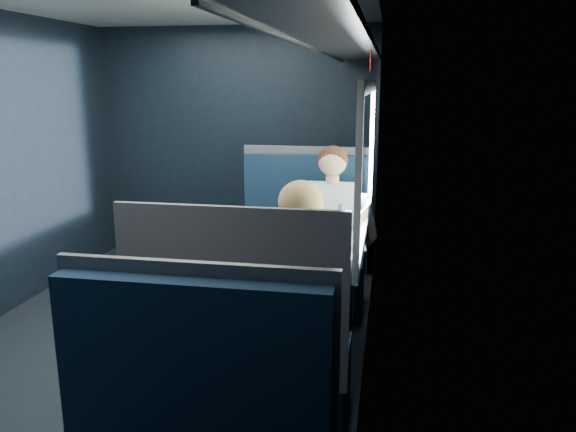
% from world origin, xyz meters
% --- Properties ---
extents(ground, '(2.80, 4.20, 0.01)m').
position_xyz_m(ground, '(0.00, 0.00, -0.01)').
color(ground, black).
extents(room_shell, '(3.00, 4.40, 2.40)m').
position_xyz_m(room_shell, '(0.02, 0.00, 1.48)').
color(room_shell, black).
rests_on(room_shell, ground).
extents(table, '(0.62, 1.00, 0.74)m').
position_xyz_m(table, '(1.03, 0.00, 0.66)').
color(table, '#54565E').
rests_on(table, ground).
extents(seat_bay_near, '(1.04, 0.62, 1.26)m').
position_xyz_m(seat_bay_near, '(0.84, 0.87, 0.42)').
color(seat_bay_near, '#0B1D33').
rests_on(seat_bay_near, ground).
extents(seat_bay_far, '(1.04, 0.62, 1.26)m').
position_xyz_m(seat_bay_far, '(0.85, -0.87, 0.41)').
color(seat_bay_far, '#0B1D33').
rests_on(seat_bay_far, ground).
extents(seat_row_front, '(1.04, 0.51, 1.16)m').
position_xyz_m(seat_row_front, '(0.85, 1.80, 0.41)').
color(seat_row_front, '#0B1D33').
rests_on(seat_row_front, ground).
extents(man, '(0.53, 0.56, 1.32)m').
position_xyz_m(man, '(1.10, 0.70, 0.72)').
color(man, black).
rests_on(man, ground).
extents(woman, '(0.53, 0.56, 1.32)m').
position_xyz_m(woman, '(1.10, -0.71, 0.73)').
color(woman, black).
rests_on(woman, ground).
extents(papers, '(0.69, 0.82, 0.01)m').
position_xyz_m(papers, '(1.00, -0.02, 0.74)').
color(papers, white).
rests_on(papers, table).
extents(laptop, '(0.31, 0.38, 0.25)m').
position_xyz_m(laptop, '(1.33, 0.12, 0.81)').
color(laptop, silver).
rests_on(laptop, table).
extents(bottle_small, '(0.07, 0.07, 0.23)m').
position_xyz_m(bottle_small, '(1.21, 0.30, 0.84)').
color(bottle_small, silver).
rests_on(bottle_small, table).
extents(cup, '(0.08, 0.08, 0.10)m').
position_xyz_m(cup, '(1.22, 0.37, 0.79)').
color(cup, white).
rests_on(cup, table).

